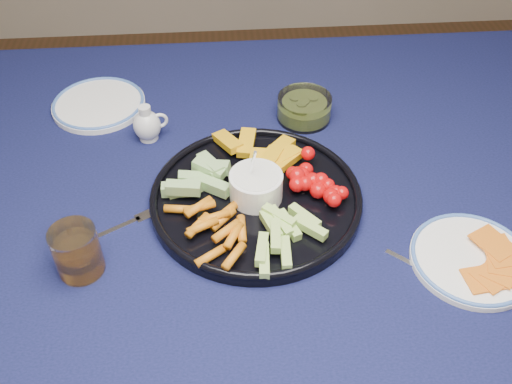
{
  "coord_description": "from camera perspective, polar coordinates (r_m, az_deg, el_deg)",
  "views": [
    {
      "loc": [
        0.0,
        -0.86,
        1.51
      ],
      "look_at": [
        0.06,
        -0.09,
        0.78
      ],
      "focal_mm": 40.0,
      "sensor_mm": 36.0,
      "label": 1
    }
  ],
  "objects": [
    {
      "name": "cheese_plate",
      "position": [
        1.05,
        20.81,
        -6.17
      ],
      "size": [
        0.21,
        0.21,
        0.02
      ],
      "color": "white",
      "rests_on": "dining_table"
    },
    {
      "name": "crudite_platter",
      "position": [
        1.07,
        -0.16,
        -0.22
      ],
      "size": [
        0.4,
        0.4,
        0.13
      ],
      "color": "black",
      "rests_on": "dining_table"
    },
    {
      "name": "creamer_pitcher",
      "position": [
        1.24,
        -10.81,
        6.61
      ],
      "size": [
        0.08,
        0.06,
        0.08
      ],
      "color": "silver",
      "rests_on": "dining_table"
    },
    {
      "name": "fork_right",
      "position": [
        1.01,
        17.56,
        -8.1
      ],
      "size": [
        0.13,
        0.12,
        0.0
      ],
      "color": "white",
      "rests_on": "dining_table"
    },
    {
      "name": "fork_left",
      "position": [
        1.07,
        -13.48,
        -3.45
      ],
      "size": [
        0.15,
        0.09,
        0.0
      ],
      "color": "white",
      "rests_on": "dining_table"
    },
    {
      "name": "juice_tumbler",
      "position": [
        1.0,
        -17.4,
        -5.9
      ],
      "size": [
        0.08,
        0.08,
        0.09
      ],
      "color": "silver",
      "rests_on": "dining_table"
    },
    {
      "name": "side_plate_extra",
      "position": [
        1.37,
        -15.46,
        8.48
      ],
      "size": [
        0.21,
        0.21,
        0.02
      ],
      "color": "white",
      "rests_on": "dining_table"
    },
    {
      "name": "pickle_bowl",
      "position": [
        1.28,
        4.83,
        8.27
      ],
      "size": [
        0.12,
        0.12,
        0.06
      ],
      "color": "silver",
      "rests_on": "dining_table"
    },
    {
      "name": "dining_table",
      "position": [
        1.21,
        -3.11,
        -1.27
      ],
      "size": [
        1.67,
        1.07,
        0.75
      ],
      "color": "#4D3219",
      "rests_on": "ground"
    }
  ]
}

